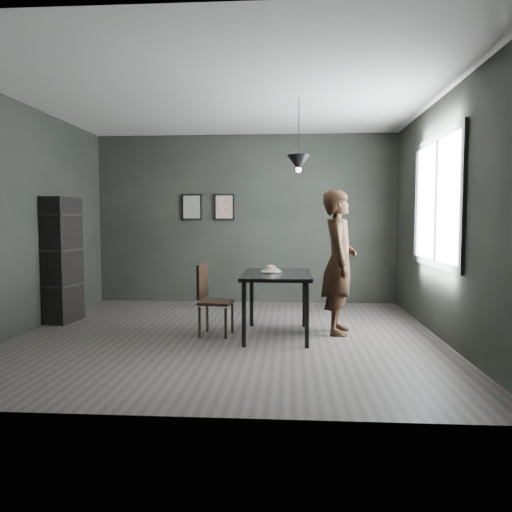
# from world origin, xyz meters

# --- Properties ---
(ground) EXTENTS (5.00, 5.00, 0.00)m
(ground) POSITION_xyz_m (0.00, 0.00, 0.00)
(ground) COLOR #34302D
(ground) RESTS_ON ground
(back_wall) EXTENTS (5.00, 0.10, 2.80)m
(back_wall) POSITION_xyz_m (0.00, 2.50, 1.40)
(back_wall) COLOR black
(back_wall) RESTS_ON ground
(ceiling) EXTENTS (5.00, 5.00, 0.02)m
(ceiling) POSITION_xyz_m (0.00, 0.00, 2.80)
(ceiling) COLOR silver
(ceiling) RESTS_ON ground
(window_assembly) EXTENTS (0.04, 1.96, 1.56)m
(window_assembly) POSITION_xyz_m (2.47, 0.20, 1.60)
(window_assembly) COLOR white
(window_assembly) RESTS_ON ground
(cafe_table) EXTENTS (0.80, 1.20, 0.75)m
(cafe_table) POSITION_xyz_m (0.60, 0.00, 0.67)
(cafe_table) COLOR black
(cafe_table) RESTS_ON ground
(white_plate) EXTENTS (0.23, 0.23, 0.01)m
(white_plate) POSITION_xyz_m (0.53, 0.09, 0.76)
(white_plate) COLOR silver
(white_plate) RESTS_ON cafe_table
(donut_pile) EXTENTS (0.18, 0.18, 0.08)m
(donut_pile) POSITION_xyz_m (0.53, 0.09, 0.79)
(donut_pile) COLOR beige
(donut_pile) RESTS_ON white_plate
(woman) EXTENTS (0.49, 0.68, 1.74)m
(woman) POSITION_xyz_m (1.35, 0.21, 0.87)
(woman) COLOR black
(woman) RESTS_ON ground
(wood_chair) EXTENTS (0.41, 0.41, 0.86)m
(wood_chair) POSITION_xyz_m (-0.20, 0.00, 0.49)
(wood_chair) COLOR black
(wood_chair) RESTS_ON ground
(shelf_unit) EXTENTS (0.37, 0.59, 1.68)m
(shelf_unit) POSITION_xyz_m (-2.32, 0.66, 0.84)
(shelf_unit) COLOR black
(shelf_unit) RESTS_ON ground
(pendant_lamp) EXTENTS (0.28, 0.28, 0.86)m
(pendant_lamp) POSITION_xyz_m (0.85, 0.10, 2.05)
(pendant_lamp) COLOR black
(pendant_lamp) RESTS_ON ground
(framed_print_left) EXTENTS (0.34, 0.04, 0.44)m
(framed_print_left) POSITION_xyz_m (-0.90, 2.47, 1.60)
(framed_print_left) COLOR black
(framed_print_left) RESTS_ON ground
(framed_print_right) EXTENTS (0.34, 0.04, 0.44)m
(framed_print_right) POSITION_xyz_m (-0.35, 2.47, 1.60)
(framed_print_right) COLOR black
(framed_print_right) RESTS_ON ground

